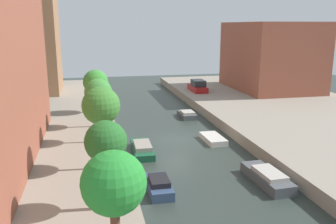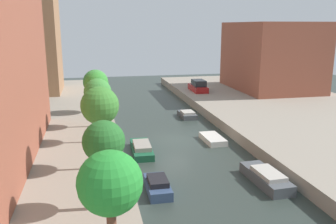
{
  "view_description": "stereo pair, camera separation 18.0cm",
  "coord_description": "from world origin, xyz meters",
  "px_view_note": "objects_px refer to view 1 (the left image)",
  "views": [
    {
      "loc": [
        -7.18,
        -29.17,
        9.81
      ],
      "look_at": [
        0.76,
        6.67,
        0.96
      ],
      "focal_mm": 38.32,
      "sensor_mm": 36.0,
      "label": 1
    },
    {
      "loc": [
        -7.01,
        -29.2,
        9.81
      ],
      "look_at": [
        0.76,
        6.67,
        0.96
      ],
      "focal_mm": 38.32,
      "sensor_mm": 36.0,
      "label": 2
    }
  ],
  "objects_px": {
    "street_tree_3": "(98,93)",
    "moored_boat_left_1": "(159,186)",
    "moored_boat_left_2": "(142,148)",
    "low_block_right": "(271,56)",
    "street_tree_5": "(96,82)",
    "parked_car": "(198,86)",
    "street_tree_1": "(106,143)",
    "street_tree_2": "(101,106)",
    "apartment_tower_far": "(16,16)",
    "moored_boat_right_1": "(267,177)",
    "moored_boat_right_2": "(213,139)",
    "street_tree_4": "(97,85)",
    "street_tree_0": "(114,185)",
    "moored_boat_right_3": "(187,114)"
  },
  "relations": [
    {
      "from": "parked_car",
      "to": "moored_boat_right_3",
      "type": "bearing_deg",
      "value": -113.18
    },
    {
      "from": "low_block_right",
      "to": "street_tree_3",
      "type": "bearing_deg",
      "value": -141.68
    },
    {
      "from": "street_tree_3",
      "to": "moored_boat_left_1",
      "type": "distance_m",
      "value": 9.3
    },
    {
      "from": "apartment_tower_far",
      "to": "moored_boat_right_3",
      "type": "relative_size",
      "value": 6.5
    },
    {
      "from": "street_tree_4",
      "to": "street_tree_5",
      "type": "distance_m",
      "value": 5.62
    },
    {
      "from": "apartment_tower_far",
      "to": "low_block_right",
      "type": "relative_size",
      "value": 1.47
    },
    {
      "from": "moored_boat_left_1",
      "to": "moored_boat_left_2",
      "type": "xyz_separation_m",
      "value": [
        0.03,
        6.99,
        -0.03
      ]
    },
    {
      "from": "low_block_right",
      "to": "moored_boat_left_2",
      "type": "distance_m",
      "value": 29.68
    },
    {
      "from": "street_tree_3",
      "to": "street_tree_0",
      "type": "bearing_deg",
      "value": -90.0
    },
    {
      "from": "street_tree_1",
      "to": "moored_boat_left_1",
      "type": "height_order",
      "value": "street_tree_1"
    },
    {
      "from": "street_tree_1",
      "to": "low_block_right",
      "type": "bearing_deg",
      "value": 50.84
    },
    {
      "from": "street_tree_0",
      "to": "moored_boat_left_2",
      "type": "distance_m",
      "value": 16.45
    },
    {
      "from": "street_tree_5",
      "to": "parked_car",
      "type": "distance_m",
      "value": 17.16
    },
    {
      "from": "low_block_right",
      "to": "moored_boat_right_2",
      "type": "height_order",
      "value": "low_block_right"
    },
    {
      "from": "moored_boat_right_1",
      "to": "moored_boat_right_3",
      "type": "distance_m",
      "value": 17.52
    },
    {
      "from": "street_tree_0",
      "to": "street_tree_2",
      "type": "height_order",
      "value": "street_tree_2"
    },
    {
      "from": "street_tree_4",
      "to": "moored_boat_left_1",
      "type": "relative_size",
      "value": 1.55
    },
    {
      "from": "street_tree_4",
      "to": "parked_car",
      "type": "relative_size",
      "value": 1.08
    },
    {
      "from": "moored_boat_right_1",
      "to": "moored_boat_right_2",
      "type": "distance_m",
      "value": 8.84
    },
    {
      "from": "apartment_tower_far",
      "to": "street_tree_4",
      "type": "height_order",
      "value": "apartment_tower_far"
    },
    {
      "from": "street_tree_2",
      "to": "moored_boat_right_1",
      "type": "relative_size",
      "value": 1.16
    },
    {
      "from": "street_tree_3",
      "to": "low_block_right",
      "type": "bearing_deg",
      "value": 38.32
    },
    {
      "from": "apartment_tower_far",
      "to": "low_block_right",
      "type": "height_order",
      "value": "apartment_tower_far"
    },
    {
      "from": "moored_boat_right_1",
      "to": "moored_boat_left_2",
      "type": "bearing_deg",
      "value": 133.47
    },
    {
      "from": "street_tree_2",
      "to": "street_tree_5",
      "type": "relative_size",
      "value": 1.18
    },
    {
      "from": "parked_car",
      "to": "moored_boat_left_2",
      "type": "height_order",
      "value": "parked_car"
    },
    {
      "from": "moored_boat_right_1",
      "to": "moored_boat_right_3",
      "type": "relative_size",
      "value": 1.47
    },
    {
      "from": "moored_boat_right_2",
      "to": "street_tree_2",
      "type": "bearing_deg",
      "value": -146.11
    },
    {
      "from": "street_tree_4",
      "to": "parked_car",
      "type": "height_order",
      "value": "street_tree_4"
    },
    {
      "from": "moored_boat_right_1",
      "to": "street_tree_2",
      "type": "bearing_deg",
      "value": 167.02
    },
    {
      "from": "street_tree_2",
      "to": "moored_boat_left_2",
      "type": "distance_m",
      "value": 7.56
    },
    {
      "from": "parked_car",
      "to": "moored_boat_right_2",
      "type": "xyz_separation_m",
      "value": [
        -4.34,
        -18.72,
        -1.41
      ]
    },
    {
      "from": "apartment_tower_far",
      "to": "moored_boat_right_1",
      "type": "xyz_separation_m",
      "value": [
        19.6,
        -31.69,
        -10.62
      ]
    },
    {
      "from": "apartment_tower_far",
      "to": "street_tree_4",
      "type": "xyz_separation_m",
      "value": [
        9.44,
        -19.36,
        -6.24
      ]
    },
    {
      "from": "low_block_right",
      "to": "moored_boat_right_1",
      "type": "height_order",
      "value": "low_block_right"
    },
    {
      "from": "street_tree_4",
      "to": "moored_boat_right_1",
      "type": "height_order",
      "value": "street_tree_4"
    },
    {
      "from": "low_block_right",
      "to": "moored_boat_right_2",
      "type": "relative_size",
      "value": 4.25
    },
    {
      "from": "low_block_right",
      "to": "moored_boat_right_1",
      "type": "relative_size",
      "value": 3.02
    },
    {
      "from": "street_tree_1",
      "to": "street_tree_4",
      "type": "height_order",
      "value": "street_tree_4"
    },
    {
      "from": "street_tree_1",
      "to": "street_tree_2",
      "type": "distance_m",
      "value": 5.28
    },
    {
      "from": "street_tree_4",
      "to": "street_tree_5",
      "type": "xyz_separation_m",
      "value": [
        -0.0,
        5.58,
        -0.63
      ]
    },
    {
      "from": "moored_boat_right_3",
      "to": "moored_boat_left_1",
      "type": "bearing_deg",
      "value": -110.79
    },
    {
      "from": "parked_car",
      "to": "moored_boat_left_1",
      "type": "height_order",
      "value": "parked_car"
    },
    {
      "from": "street_tree_3",
      "to": "moored_boat_left_2",
      "type": "height_order",
      "value": "street_tree_3"
    },
    {
      "from": "street_tree_2",
      "to": "apartment_tower_far",
      "type": "bearing_deg",
      "value": 107.83
    },
    {
      "from": "street_tree_0",
      "to": "moored_boat_right_1",
      "type": "xyz_separation_m",
      "value": [
        10.16,
        8.22,
        -4.26
      ]
    },
    {
      "from": "street_tree_4",
      "to": "moored_boat_left_1",
      "type": "height_order",
      "value": "street_tree_4"
    },
    {
      "from": "street_tree_2",
      "to": "moored_boat_left_1",
      "type": "height_order",
      "value": "street_tree_2"
    },
    {
      "from": "street_tree_3",
      "to": "moored_boat_left_2",
      "type": "relative_size",
      "value": 1.1
    },
    {
      "from": "street_tree_1",
      "to": "street_tree_4",
      "type": "distance_m",
      "value": 15.24
    }
  ]
}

